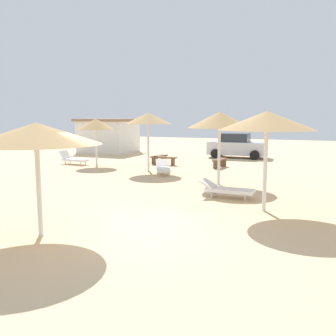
{
  "coord_description": "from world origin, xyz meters",
  "views": [
    {
      "loc": [
        4.48,
        -7.94,
        2.86
      ],
      "look_at": [
        0.0,
        3.0,
        1.2
      ],
      "focal_mm": 39.04,
      "sensor_mm": 36.0,
      "label": 1
    }
  ],
  "objects_px": {
    "parasol_2": "(96,124)",
    "bench_2": "(220,161)",
    "parasol_5": "(36,134)",
    "bench_0": "(159,158)",
    "bench_1": "(164,159)",
    "parasol_4": "(267,121)",
    "lounger_2": "(73,159)",
    "parasol_0": "(148,119)",
    "parasol_6": "(220,120)",
    "parked_car": "(237,146)",
    "lounger_0": "(163,168)",
    "lounger_4": "(226,189)",
    "beach_cabana": "(108,135)"
  },
  "relations": [
    {
      "from": "parasol_5",
      "to": "parasol_6",
      "type": "xyz_separation_m",
      "value": [
        2.28,
        8.31,
        0.26
      ]
    },
    {
      "from": "parasol_4",
      "to": "bench_1",
      "type": "height_order",
      "value": "parasol_4"
    },
    {
      "from": "parasol_5",
      "to": "bench_0",
      "type": "bearing_deg",
      "value": 101.92
    },
    {
      "from": "parasol_2",
      "to": "parasol_6",
      "type": "height_order",
      "value": "parasol_6"
    },
    {
      "from": "parasol_4",
      "to": "parked_car",
      "type": "relative_size",
      "value": 0.75
    },
    {
      "from": "lounger_4",
      "to": "lounger_2",
      "type": "bearing_deg",
      "value": 152.3
    },
    {
      "from": "parasol_2",
      "to": "parasol_4",
      "type": "bearing_deg",
      "value": -33.58
    },
    {
      "from": "parasol_2",
      "to": "lounger_2",
      "type": "height_order",
      "value": "parasol_2"
    },
    {
      "from": "bench_1",
      "to": "beach_cabana",
      "type": "xyz_separation_m",
      "value": [
        -7.42,
        5.84,
        1.03
      ]
    },
    {
      "from": "lounger_2",
      "to": "parasol_0",
      "type": "bearing_deg",
      "value": -8.42
    },
    {
      "from": "parasol_5",
      "to": "bench_0",
      "type": "distance_m",
      "value": 14.33
    },
    {
      "from": "parasol_2",
      "to": "bench_1",
      "type": "bearing_deg",
      "value": 25.42
    },
    {
      "from": "parasol_2",
      "to": "bench_2",
      "type": "relative_size",
      "value": 1.8
    },
    {
      "from": "lounger_0",
      "to": "lounger_4",
      "type": "distance_m",
      "value": 5.91
    },
    {
      "from": "bench_1",
      "to": "bench_0",
      "type": "bearing_deg",
      "value": 134.64
    },
    {
      "from": "bench_1",
      "to": "beach_cabana",
      "type": "bearing_deg",
      "value": 141.78
    },
    {
      "from": "lounger_2",
      "to": "parasol_6",
      "type": "bearing_deg",
      "value": -17.72
    },
    {
      "from": "beach_cabana",
      "to": "bench_0",
      "type": "bearing_deg",
      "value": -37.52
    },
    {
      "from": "lounger_0",
      "to": "parked_car",
      "type": "relative_size",
      "value": 0.49
    },
    {
      "from": "parasol_2",
      "to": "lounger_0",
      "type": "relative_size",
      "value": 1.38
    },
    {
      "from": "parasol_2",
      "to": "beach_cabana",
      "type": "xyz_separation_m",
      "value": [
        -3.78,
        7.57,
        -1.05
      ]
    },
    {
      "from": "lounger_0",
      "to": "bench_0",
      "type": "xyz_separation_m",
      "value": [
        -1.91,
        3.92,
        0.03
      ]
    },
    {
      "from": "lounger_4",
      "to": "bench_0",
      "type": "height_order",
      "value": "lounger_4"
    },
    {
      "from": "bench_1",
      "to": "beach_cabana",
      "type": "height_order",
      "value": "beach_cabana"
    },
    {
      "from": "lounger_2",
      "to": "beach_cabana",
      "type": "xyz_separation_m",
      "value": [
        -2.18,
        7.66,
        1.05
      ]
    },
    {
      "from": "parked_car",
      "to": "beach_cabana",
      "type": "xyz_separation_m",
      "value": [
        -10.62,
        0.28,
        0.55
      ]
    },
    {
      "from": "parasol_2",
      "to": "lounger_4",
      "type": "bearing_deg",
      "value": -32.07
    },
    {
      "from": "lounger_4",
      "to": "bench_1",
      "type": "height_order",
      "value": "lounger_4"
    },
    {
      "from": "bench_0",
      "to": "lounger_0",
      "type": "bearing_deg",
      "value": -63.98
    },
    {
      "from": "parasol_5",
      "to": "bench_2",
      "type": "xyz_separation_m",
      "value": [
        1.03,
        13.43,
        -2.12
      ]
    },
    {
      "from": "parasol_5",
      "to": "beach_cabana",
      "type": "distance_m",
      "value": 21.49
    },
    {
      "from": "lounger_2",
      "to": "parasol_5",
      "type": "bearing_deg",
      "value": -56.53
    },
    {
      "from": "parasol_5",
      "to": "lounger_2",
      "type": "distance_m",
      "value": 13.9
    },
    {
      "from": "parasol_4",
      "to": "bench_0",
      "type": "height_order",
      "value": "parasol_4"
    },
    {
      "from": "parasol_5",
      "to": "bench_1",
      "type": "distance_m",
      "value": 13.64
    },
    {
      "from": "parasol_0",
      "to": "parked_car",
      "type": "xyz_separation_m",
      "value": [
        3.0,
        8.19,
        -1.94
      ]
    },
    {
      "from": "parasol_0",
      "to": "beach_cabana",
      "type": "height_order",
      "value": "parasol_0"
    },
    {
      "from": "parasol_6",
      "to": "beach_cabana",
      "type": "distance_m",
      "value": 16.23
    },
    {
      "from": "bench_0",
      "to": "parasol_2",
      "type": "bearing_deg",
      "value": -142.67
    },
    {
      "from": "parasol_0",
      "to": "parasol_6",
      "type": "distance_m",
      "value": 5.0
    },
    {
      "from": "lounger_0",
      "to": "lounger_4",
      "type": "height_order",
      "value": "lounger_0"
    },
    {
      "from": "lounger_4",
      "to": "parasol_5",
      "type": "bearing_deg",
      "value": -118.81
    },
    {
      "from": "lounger_2",
      "to": "bench_2",
      "type": "height_order",
      "value": "lounger_2"
    },
    {
      "from": "bench_2",
      "to": "parked_car",
      "type": "relative_size",
      "value": 0.38
    },
    {
      "from": "lounger_2",
      "to": "parasol_2",
      "type": "bearing_deg",
      "value": 3.18
    },
    {
      "from": "parasol_4",
      "to": "bench_2",
      "type": "height_order",
      "value": "parasol_4"
    },
    {
      "from": "parasol_6",
      "to": "bench_1",
      "type": "distance_m",
      "value": 7.19
    },
    {
      "from": "bench_2",
      "to": "parked_car",
      "type": "distance_m",
      "value": 5.43
    },
    {
      "from": "parasol_0",
      "to": "lounger_4",
      "type": "distance_m",
      "value": 7.62
    },
    {
      "from": "lounger_2",
      "to": "bench_0",
      "type": "relative_size",
      "value": 1.23
    }
  ]
}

